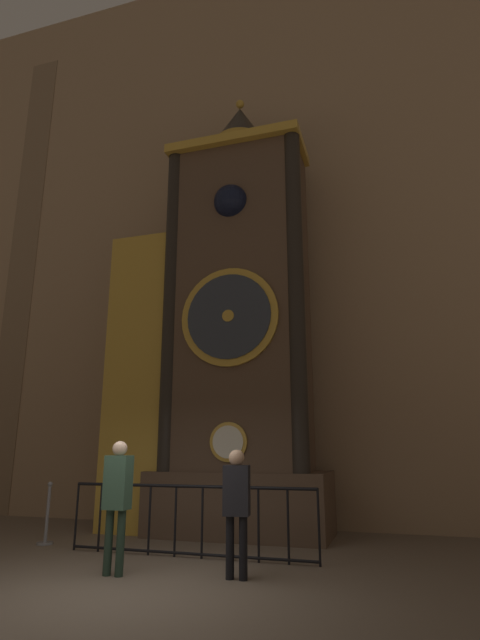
# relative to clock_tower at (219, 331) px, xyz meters

# --- Properties ---
(ground_plane) EXTENTS (28.00, 28.00, 0.00)m
(ground_plane) POSITION_rel_clock_tower_xyz_m (0.19, -4.15, -4.04)
(ground_plane) COLOR brown
(cathedral_back_wall) EXTENTS (24.00, 0.32, 15.06)m
(cathedral_back_wall) POSITION_rel_clock_tower_xyz_m (0.10, 1.34, 3.47)
(cathedral_back_wall) COLOR #997A5B
(cathedral_back_wall) RESTS_ON ground_plane
(clock_tower) EXTENTS (4.59, 1.81, 9.69)m
(clock_tower) POSITION_rel_clock_tower_xyz_m (0.00, 0.00, 0.00)
(clock_tower) COLOR brown
(clock_tower) RESTS_ON ground_plane
(railing_fence) EXTENTS (4.09, 0.05, 1.07)m
(railing_fence) POSITION_rel_clock_tower_xyz_m (0.26, -2.06, -3.46)
(railing_fence) COLOR black
(railing_fence) RESTS_ON ground_plane
(visitor_near) EXTENTS (0.34, 0.23, 1.72)m
(visitor_near) POSITION_rel_clock_tower_xyz_m (-0.23, -3.40, -3.01)
(visitor_near) COLOR #213427
(visitor_near) RESTS_ON ground_plane
(visitor_far) EXTENTS (0.37, 0.26, 1.60)m
(visitor_far) POSITION_rel_clock_tower_xyz_m (1.38, -3.11, -3.08)
(visitor_far) COLOR black
(visitor_far) RESTS_ON ground_plane
(stanchion_post) EXTENTS (0.28, 0.28, 1.05)m
(stanchion_post) POSITION_rel_clock_tower_xyz_m (-2.56, -1.78, -3.70)
(stanchion_post) COLOR gray
(stanchion_post) RESTS_ON ground_plane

